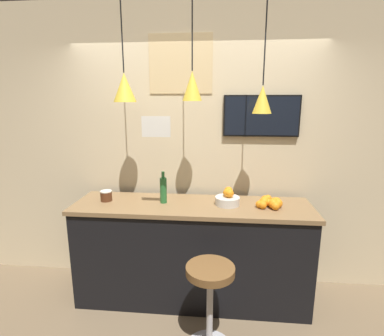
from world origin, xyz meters
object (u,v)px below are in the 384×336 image
at_px(fruit_bowl, 228,198).
at_px(spread_jar, 106,196).
at_px(juice_bottle, 163,190).
at_px(mounted_tv, 261,116).
at_px(bar_stool, 210,292).

height_order(fruit_bowl, spread_jar, fruit_bowl).
bearing_deg(spread_jar, juice_bottle, 0.00).
bearing_deg(juice_bottle, fruit_bowl, 0.51).
bearing_deg(mounted_tv, bar_stool, -114.19).
height_order(juice_bottle, mounted_tv, mounted_tv).
height_order(fruit_bowl, mounted_tv, mounted_tv).
xyz_separation_m(juice_bottle, spread_jar, (-0.56, 0.00, -0.08)).
height_order(bar_stool, fruit_bowl, fruit_bowl).
distance_m(fruit_bowl, spread_jar, 1.17).
bearing_deg(bar_stool, spread_jar, 147.67).
bearing_deg(fruit_bowl, bar_stool, -101.39).
height_order(spread_jar, mounted_tv, mounted_tv).
relative_size(fruit_bowl, mounted_tv, 0.31).
height_order(bar_stool, spread_jar, spread_jar).
xyz_separation_m(bar_stool, spread_jar, (-1.04, 0.66, 0.53)).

